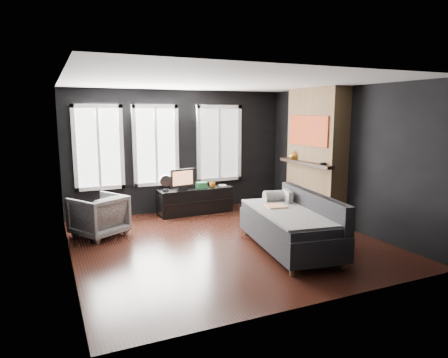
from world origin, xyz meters
name	(u,v)px	position (x,y,z in m)	size (l,w,h in m)	color
floor	(226,242)	(0.00, 0.00, 0.00)	(5.00, 5.00, 0.00)	black
ceiling	(226,82)	(0.00, 0.00, 2.70)	(5.00, 5.00, 0.00)	white
wall_back	(180,151)	(0.00, 2.50, 1.35)	(5.00, 0.02, 2.70)	black
wall_left	(66,174)	(-2.50, 0.00, 1.35)	(0.02, 5.00, 2.70)	black
wall_right	(344,158)	(2.50, 0.00, 1.35)	(0.02, 5.00, 2.70)	black
windows	(159,104)	(-0.45, 2.46, 2.38)	(4.00, 0.16, 1.76)	white
fireplace	(316,155)	(2.30, 0.60, 1.35)	(0.70, 1.62, 2.70)	#93724C
sofa	(289,222)	(0.77, -0.78, 0.47)	(1.09, 2.17, 0.93)	#252528
stripe_pillow	(288,201)	(1.10, -0.22, 0.67)	(0.09, 0.36, 0.36)	gray
armchair	(99,214)	(-1.95, 1.24, 0.41)	(0.80, 0.75, 0.83)	silver
media_console	(195,201)	(0.20, 2.10, 0.28)	(1.64, 0.51, 0.56)	black
monitor	(182,178)	(-0.09, 2.07, 0.82)	(0.57, 0.12, 0.51)	black
desk_fan	(166,183)	(-0.46, 2.06, 0.74)	(0.25, 0.25, 0.35)	#ABABAB
mug	(212,184)	(0.62, 2.08, 0.63)	(0.13, 0.11, 0.13)	orange
book	(219,181)	(0.80, 2.14, 0.68)	(0.16, 0.02, 0.22)	#A0907D
storage_box	(201,185)	(0.35, 2.08, 0.63)	(0.23, 0.15, 0.13)	#2B7B44
mantel_vase	(293,155)	(2.05, 1.05, 1.32)	(0.18, 0.19, 0.18)	gold
mantel_clock	(323,164)	(2.05, 0.05, 1.25)	(0.12, 0.12, 0.04)	black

